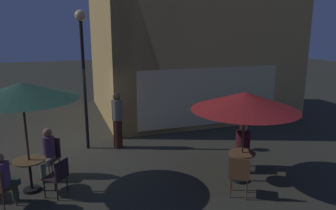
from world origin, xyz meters
name	(u,v)px	position (x,y,z in m)	size (l,w,h in m)	color
ground_plane	(68,154)	(0.00, 0.00, 0.00)	(60.00, 60.00, 0.00)	#36352B
cafe_building	(171,30)	(4.29, 2.89, 3.59)	(7.83, 6.34, 7.20)	tan
street_lamp_near_corner	(83,55)	(0.62, 0.29, 2.92)	(0.32, 0.32, 4.20)	black
cafe_table_0	(30,168)	(-0.89, -2.08, 0.55)	(0.72, 0.72, 0.76)	black
cafe_table_1	(242,162)	(3.96, -3.24, 0.51)	(0.65, 0.65, 0.74)	black
patio_umbrella_0	(22,92)	(-0.89, -2.08, 2.34)	(2.44, 2.44, 2.54)	black
patio_umbrella_1	(245,101)	(3.96, -3.24, 2.02)	(2.53, 2.53, 2.24)	black
cafe_chair_1	(58,175)	(-0.28, -2.58, 0.52)	(0.60, 0.60, 0.86)	black
cafe_chair_2	(51,154)	(-0.42, -1.38, 0.59)	(0.56, 0.56, 0.99)	#513927
cafe_chair_3	(242,148)	(4.41, -2.54, 0.54)	(0.53, 0.53, 0.90)	black
cafe_chair_4	(239,173)	(3.48, -3.91, 0.58)	(0.61, 0.61, 0.97)	brown
patron_seated_0	(3,177)	(-1.35, -2.66, 0.69)	(0.51, 0.53, 1.22)	#2D4330
patron_seated_1	(47,151)	(-0.51, -1.50, 0.72)	(0.45, 0.50, 1.28)	slate
patron_seated_2	(243,144)	(4.34, -2.65, 0.72)	(0.52, 0.56, 1.26)	#305032
patron_standing_3	(117,120)	(1.52, 0.02, 0.90)	(0.32, 0.32, 1.76)	#431E18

